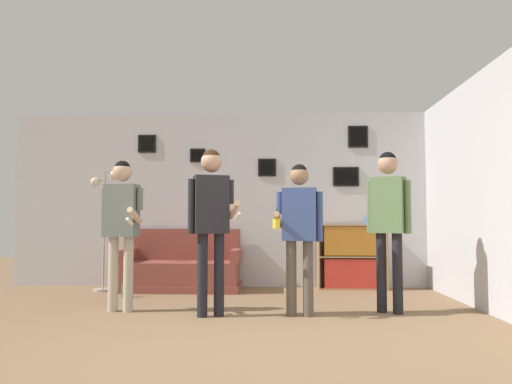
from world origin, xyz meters
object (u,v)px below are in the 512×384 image
person_watcher_holding_cup (299,223)px  bottle_on_floor (124,289)px  couch (183,270)px  person_player_foreground_left (121,218)px  drinking_cup (367,221)px  person_spectator_near_bookshelf (388,212)px  floor_lamp (104,212)px  bookshelf (352,257)px  person_player_foreground_center (211,212)px

person_watcher_holding_cup → bottle_on_floor: bearing=151.6°
couch → person_player_foreground_left: person_player_foreground_left is taller
couch → drinking_cup: 2.84m
couch → person_watcher_holding_cup: person_watcher_holding_cup is taller
drinking_cup → bottle_on_floor: bearing=-164.4°
couch → person_spectator_near_bookshelf: 3.26m
person_player_foreground_left → bottle_on_floor: person_player_foreground_left is taller
person_player_foreground_left → person_watcher_holding_cup: 2.00m
floor_lamp → person_spectator_near_bookshelf: person_spectator_near_bookshelf is taller
bookshelf → person_player_foreground_left: (-2.87, -1.98, 0.57)m
person_player_foreground_left → drinking_cup: size_ratio=14.44×
couch → person_spectator_near_bookshelf: (2.63, -1.76, 0.81)m
person_player_foreground_left → person_spectator_near_bookshelf: 2.99m
floor_lamp → person_spectator_near_bookshelf: size_ratio=0.99×
floor_lamp → person_player_foreground_left: floor_lamp is taller
couch → bookshelf: (2.50, 0.20, 0.18)m
person_player_foreground_left → floor_lamp: bearing=115.3°
person_player_foreground_center → bottle_on_floor: person_player_foreground_center is taller
person_player_foreground_left → person_player_foreground_center: size_ratio=0.95×
person_watcher_holding_cup → bottle_on_floor: person_watcher_holding_cup is taller
couch → bottle_on_floor: size_ratio=6.32×
floor_lamp → couch: bearing=7.8°
floor_lamp → person_watcher_holding_cup: size_ratio=1.08×
couch → bottle_on_floor: 1.00m
bookshelf → floor_lamp: 3.71m
person_player_foreground_left → bottle_on_floor: (-0.28, 1.04, -0.94)m
couch → drinking_cup: bearing=4.1°
person_player_foreground_left → person_spectator_near_bookshelf: bearing=0.6°
person_player_foreground_center → person_watcher_holding_cup: 0.95m
bookshelf → bottle_on_floor: 3.30m
person_watcher_holding_cup → floor_lamp: bearing=146.6°
bookshelf → person_player_foreground_left: size_ratio=0.60×
floor_lamp → bookshelf: bearing=5.5°
bookshelf → person_player_foreground_left: 3.53m
floor_lamp → bottle_on_floor: (0.49, -0.60, -1.03)m
floor_lamp → person_watcher_holding_cup: floor_lamp is taller
person_watcher_holding_cup → person_spectator_near_bookshelf: bearing=12.6°
couch → person_spectator_near_bookshelf: size_ratio=0.96×
bookshelf → person_watcher_holding_cup: 2.40m
floor_lamp → person_player_foreground_left: bearing=-64.7°
person_player_foreground_center → person_watcher_holding_cup: bearing=3.6°
bookshelf → person_spectator_near_bookshelf: (0.12, -1.95, 0.63)m
person_watcher_holding_cup → bottle_on_floor: size_ratio=6.01×
person_watcher_holding_cup → drinking_cup: size_ratio=13.83×
bookshelf → person_player_foreground_center: 2.95m
drinking_cup → person_player_foreground_left: bearing=-147.4°
bookshelf → bottle_on_floor: bearing=-163.3°
person_player_foreground_left → drinking_cup: bearing=32.6°
person_player_foreground_left → person_watcher_holding_cup: person_player_foreground_left is taller
floor_lamp → drinking_cup: floor_lamp is taller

